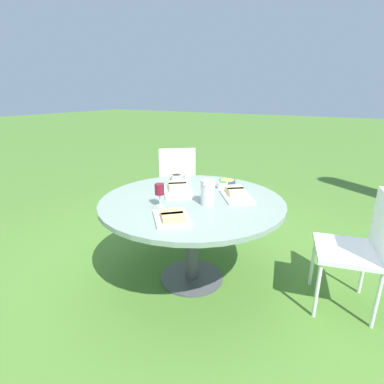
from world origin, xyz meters
TOP-DOWN VIEW (x-y plane):
  - ground_plane at (0.00, 0.00)m, footprint 40.00×40.00m
  - dining_table at (0.00, 0.00)m, footprint 1.45×1.45m
  - chair_near_left at (-0.29, 1.20)m, footprint 0.53×0.51m
  - chair_near_right at (-0.97, -0.76)m, footprint 0.60×0.61m
  - water_pitcher at (0.04, 0.16)m, footprint 0.12×0.11m
  - wine_glass at (0.25, -0.13)m, footprint 0.07×0.07m
  - platter_bread_main at (-0.10, -0.19)m, footprint 0.42×0.40m
  - platter_charcuterie at (0.42, 0.09)m, footprint 0.37×0.36m
  - platter_sandwich_side at (-0.23, 0.28)m, footprint 0.40×0.37m
  - bowl_fries at (-0.53, 0.07)m, footprint 0.15×0.15m
  - bowl_salad at (-0.38, 0.09)m, footprint 0.09×0.09m
  - bowl_olives at (-0.40, -0.40)m, footprint 0.10×0.10m
  - cup_water_near at (-0.36, -0.26)m, footprint 0.07×0.07m

SIDE VIEW (x-z plane):
  - ground_plane at x=0.00m, z-range 0.00..0.00m
  - chair_near_left at x=-0.29m, z-range 0.08..0.97m
  - chair_near_right at x=-0.97m, z-range 0.08..0.97m
  - dining_table at x=0.00m, z-range 0.27..1.00m
  - bowl_fries at x=-0.53m, z-range 0.73..0.76m
  - platter_charcuterie at x=0.42m, z-range 0.72..0.78m
  - platter_sandwich_side at x=-0.23m, z-range 0.72..0.79m
  - bowl_olives at x=-0.40m, z-range 0.73..0.78m
  - platter_bread_main at x=-0.10m, z-range 0.72..0.79m
  - bowl_salad at x=-0.38m, z-range 0.73..0.79m
  - cup_water_near at x=-0.36m, z-range 0.72..0.81m
  - water_pitcher at x=0.04m, z-range 0.73..0.91m
  - wine_glass at x=0.25m, z-range 0.76..0.94m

